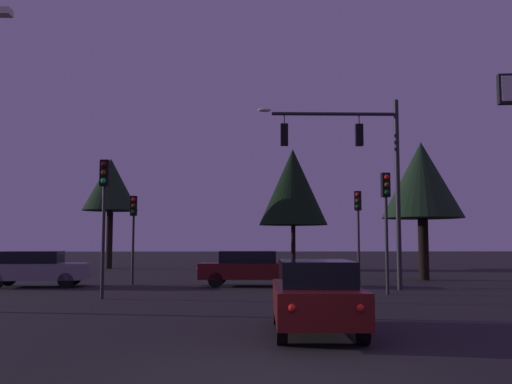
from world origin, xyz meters
name	(u,v)px	position (x,y,z in m)	size (l,w,h in m)	color
ground_plane	(246,276)	(0.00, 24.50, 0.00)	(168.00, 168.00, 0.00)	black
traffic_signal_mast_arm	(360,160)	(4.54, 14.77, 5.23)	(5.80, 0.37, 7.74)	#232326
traffic_light_corner_left	(358,218)	(5.10, 18.04, 3.02)	(0.37, 0.39, 4.26)	#232326
traffic_light_corner_right	(104,200)	(-5.00, 11.37, 3.32)	(0.31, 0.36, 4.71)	#232326
traffic_light_median	(133,221)	(-5.19, 17.85, 2.84)	(0.32, 0.36, 4.00)	#232326
traffic_light_far_side	(386,208)	(5.01, 12.69, 3.15)	(0.32, 0.36, 4.46)	#232326
car_nearside_lane	(315,295)	(1.19, 4.00, 0.79)	(1.87, 4.15, 1.52)	#4C0F0F
car_crossing_left	(251,268)	(0.11, 16.85, 0.80)	(4.65, 2.12, 1.52)	#4C0F0F
car_crossing_right	(36,268)	(-9.08, 16.67, 0.80)	(4.41, 2.29, 1.52)	gray
tree_behind_sign	(111,185)	(-9.78, 33.46, 6.03)	(4.01, 4.01, 7.99)	black
tree_left_far	(293,187)	(3.52, 32.90, 5.90)	(4.95, 4.95, 8.69)	black
tree_center_horizon	(422,181)	(8.90, 20.43, 5.02)	(4.10, 4.10, 7.02)	black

